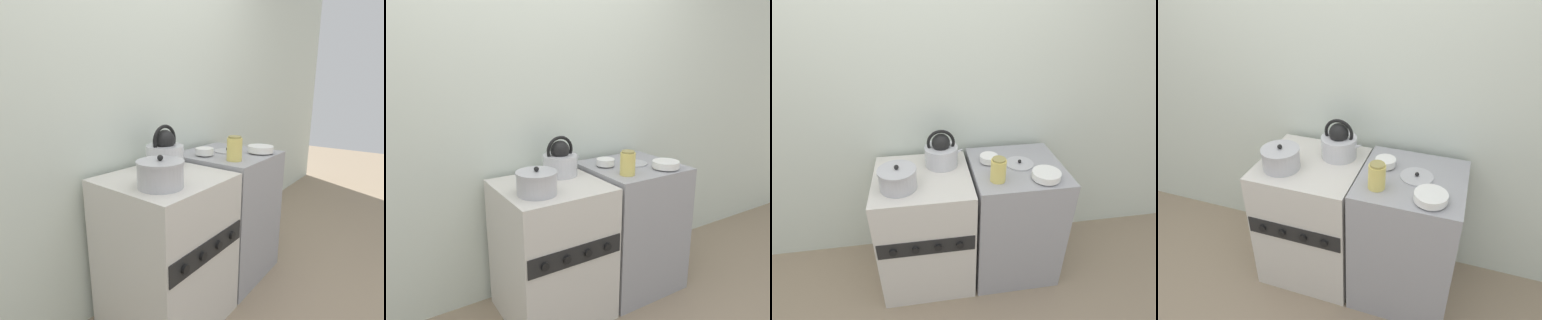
{
  "view_description": "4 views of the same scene",
  "coord_description": "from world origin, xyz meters",
  "views": [
    {
      "loc": [
        -1.1,
        -0.76,
        1.3
      ],
      "look_at": [
        0.28,
        0.33,
        0.88
      ],
      "focal_mm": 28.0,
      "sensor_mm": 36.0,
      "label": 1
    },
    {
      "loc": [
        -0.97,
        -1.55,
        1.56
      ],
      "look_at": [
        0.19,
        0.3,
        0.97
      ],
      "focal_mm": 35.0,
      "sensor_mm": 36.0,
      "label": 2
    },
    {
      "loc": [
        0.03,
        -1.32,
        1.88
      ],
      "look_at": [
        0.27,
        0.27,
        0.96
      ],
      "focal_mm": 28.0,
      "sensor_mm": 36.0,
      "label": 3
    },
    {
      "loc": [
        0.84,
        -1.45,
        2.05
      ],
      "look_at": [
        0.26,
        0.25,
        0.94
      ],
      "focal_mm": 35.0,
      "sensor_mm": 36.0,
      "label": 4
    }
  ],
  "objects": [
    {
      "name": "small_ceramic_bowl",
      "position": [
        0.45,
        0.36,
        0.9
      ],
      "size": [
        0.12,
        0.12,
        0.05
      ],
      "color": "white",
      "rests_on": "counter"
    },
    {
      "name": "enamel_bowl",
      "position": [
        0.74,
        0.11,
        0.9
      ],
      "size": [
        0.17,
        0.17,
        0.05
      ],
      "color": "white",
      "rests_on": "counter"
    },
    {
      "name": "wall_back",
      "position": [
        0.0,
        0.65,
        1.25
      ],
      "size": [
        7.0,
        0.06,
        2.5
      ],
      "color": "silver",
      "rests_on": "ground_plane"
    },
    {
      "name": "cooking_pot",
      "position": [
        -0.14,
        0.19,
        0.92
      ],
      "size": [
        0.23,
        0.23,
        0.16
      ],
      "color": "#B2B2B7",
      "rests_on": "stove"
    },
    {
      "name": "kettle",
      "position": [
        0.14,
        0.42,
        0.94
      ],
      "size": [
        0.27,
        0.22,
        0.25
      ],
      "color": "silver",
      "rests_on": "stove"
    },
    {
      "name": "loose_pot_lid",
      "position": [
        0.64,
        0.3,
        0.88
      ],
      "size": [
        0.18,
        0.18,
        0.03
      ],
      "color": "#B2B2B7",
      "rests_on": "counter"
    },
    {
      "name": "storage_jar",
      "position": [
        0.45,
        0.14,
        0.95
      ],
      "size": [
        0.09,
        0.09,
        0.15
      ],
      "color": "#E0CC66",
      "rests_on": "counter"
    },
    {
      "name": "counter",
      "position": [
        0.62,
        0.29,
        0.44
      ],
      "size": [
        0.59,
        0.58,
        0.88
      ],
      "color": "#99999E",
      "rests_on": "ground_plane"
    },
    {
      "name": "stove",
      "position": [
        0.0,
        0.29,
        0.43
      ],
      "size": [
        0.61,
        0.6,
        0.85
      ],
      "color": "beige",
      "rests_on": "ground_plane"
    }
  ]
}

